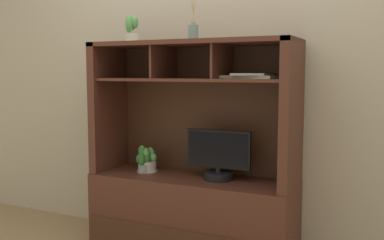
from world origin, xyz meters
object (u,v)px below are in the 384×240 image
object	(u,v)px
potted_fern	(144,161)
magazine_stack_left	(252,76)
media_console	(193,188)
potted_succulent	(132,32)
tv_monitor	(218,158)
potted_orchid	(147,161)
diffuser_bottle	(193,33)

from	to	relation	value
potted_fern	magazine_stack_left	xyz separation A→B (m)	(0.80, 0.04, 0.62)
media_console	potted_succulent	bearing A→B (deg)	-176.68
media_console	tv_monitor	size ratio (longest dim) A/B	3.26
media_console	potted_orchid	bearing A→B (deg)	177.21
diffuser_bottle	potted_succulent	bearing A→B (deg)	-175.20
magazine_stack_left	potted_orchid	bearing A→B (deg)	-179.56
potted_orchid	potted_fern	size ratio (longest dim) A/B	1.01
media_console	potted_fern	distance (m)	0.41
tv_monitor	potted_succulent	distance (m)	1.09
diffuser_bottle	tv_monitor	bearing A→B (deg)	-3.86
media_console	diffuser_bottle	distance (m)	1.07
potted_fern	diffuser_bottle	bearing A→B (deg)	4.86
tv_monitor	diffuser_bottle	bearing A→B (deg)	176.14
diffuser_bottle	magazine_stack_left	bearing A→B (deg)	1.71
media_console	potted_succulent	distance (m)	1.19
potted_orchid	magazine_stack_left	world-z (taller)	magazine_stack_left
media_console	tv_monitor	distance (m)	0.30
potted_succulent	magazine_stack_left	bearing A→B (deg)	3.34
diffuser_bottle	potted_succulent	world-z (taller)	diffuser_bottle
potted_orchid	diffuser_bottle	size ratio (longest dim) A/B	0.72
tv_monitor	magazine_stack_left	world-z (taller)	magazine_stack_left
potted_fern	media_console	bearing A→B (deg)	3.07
potted_fern	magazine_stack_left	bearing A→B (deg)	3.22
potted_orchid	potted_succulent	world-z (taller)	potted_succulent
media_console	potted_fern	size ratio (longest dim) A/B	7.68
diffuser_bottle	potted_succulent	xyz separation A→B (m)	(-0.46, -0.04, 0.02)
potted_fern	tv_monitor	bearing A→B (deg)	1.94
potted_orchid	potted_fern	distance (m)	0.04
media_console	magazine_stack_left	size ratio (longest dim) A/B	3.93
media_console	potted_succulent	size ratio (longest dim) A/B	7.58
diffuser_bottle	potted_fern	bearing A→B (deg)	-175.14
magazine_stack_left	diffuser_bottle	size ratio (longest dim) A/B	1.39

